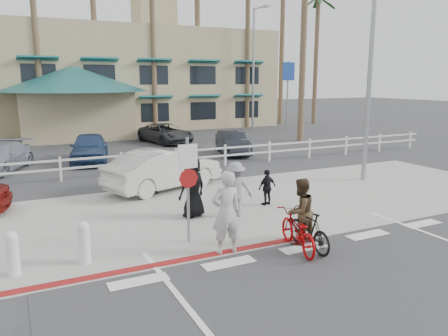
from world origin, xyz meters
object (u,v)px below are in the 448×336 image
bike_red (297,231)px  car_white_sedan (164,169)px  bike_black (309,230)px  sign_post (188,185)px

bike_red → car_white_sedan: size_ratio=0.40×
bike_black → car_white_sedan: car_white_sedan is taller
bike_red → car_white_sedan: car_white_sedan is taller
car_white_sedan → sign_post: bearing=147.2°
sign_post → bike_black: bearing=-35.5°
bike_red → bike_black: bearing=175.4°
bike_red → bike_black: bike_red is taller
sign_post → car_white_sedan: 5.57m
sign_post → bike_red: sign_post is taller
sign_post → bike_black: size_ratio=1.85×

